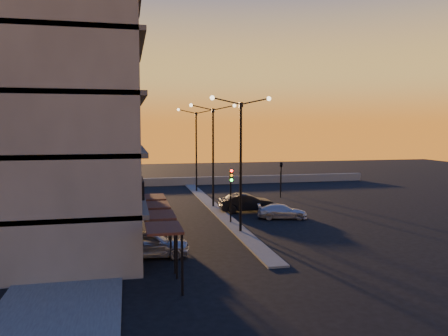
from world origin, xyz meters
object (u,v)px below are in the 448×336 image
car_hatchback (150,244)px  car_sedan (246,203)px  car_wagon (282,211)px  traffic_light_main (231,186)px  streetlamp_mid (213,147)px

car_hatchback → car_sedan: bearing=-31.2°
car_sedan → car_wagon: (2.04, -3.50, -0.20)m
car_hatchback → car_wagon: (11.00, 8.33, -0.18)m
traffic_light_main → car_hatchback: (-6.50, -7.34, -2.12)m
car_hatchback → car_sedan: size_ratio=0.95×
traffic_light_main → car_sedan: 5.55m
traffic_light_main → car_hatchback: traffic_light_main is taller
streetlamp_mid → traffic_light_main: 7.62m
traffic_light_main → car_hatchback: bearing=-131.5°
car_wagon → traffic_light_main: bearing=115.3°
traffic_light_main → car_wagon: bearing=12.5°
traffic_light_main → car_wagon: 5.15m
car_wagon → car_sedan: bearing=43.0°
streetlamp_mid → car_wagon: bearing=-53.7°
streetlamp_mid → car_sedan: (2.46, -2.63, -4.81)m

